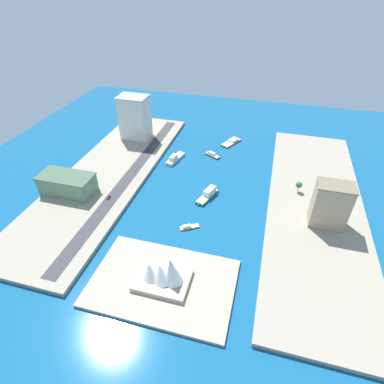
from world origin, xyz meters
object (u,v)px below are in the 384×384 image
Objects in this scene: barge_flat_brown at (232,142)px; water_taxi_orange at (189,227)px; apartment_midrise_tan at (330,205)px; hatchback_blue at (147,150)px; tugboat_red at (212,155)px; sedan_silver at (154,146)px; ferry_white_commuter at (175,158)px; ferry_green_doubledeck at (208,194)px; terminal_long_green at (68,184)px; hotel_broad_white at (135,117)px; opera_landmark at (163,274)px; pickup_red at (109,197)px; traffic_light_waterfront at (136,172)px.

water_taxi_orange is (8.05, 135.43, -0.25)m from barge_flat_brown.
apartment_midrise_tan is 6.96× the size of hatchback_blue.
tugboat_red is 3.13× the size of sedan_silver.
tugboat_red is 58.74m from sedan_silver.
barge_flat_brown is (-13.57, -32.08, -0.12)m from tugboat_red.
ferry_green_doubledeck is (-42.96, 47.57, 0.35)m from ferry_white_commuter.
ferry_white_commuter is at bearing -47.91° from ferry_green_doubledeck.
terminal_long_green reaches higher than tugboat_red.
hotel_broad_white reaches higher than opera_landmark.
barge_flat_brown is 5.02× the size of sedan_silver.
ferry_white_commuter is at bearing -112.95° from pickup_red.
ferry_green_doubledeck is at bearing -160.76° from pickup_red.
hatchback_blue is at bearing 61.72° from sedan_silver.
hatchback_blue is (68.61, -91.69, 2.92)m from water_taxi_orange.
ferry_white_commuter is 29.52m from sedan_silver.
terminal_long_green reaches higher than water_taxi_orange.
hotel_broad_white reaches higher than tugboat_red.
tugboat_red reaches higher than barge_flat_brown.
ferry_green_doubledeck is 65.31m from tugboat_red.
water_taxi_orange is 149.18m from hotel_broad_white.
ferry_green_doubledeck is 65.86m from traffic_light_waterfront.
tugboat_red is 1.15× the size of water_taxi_orange.
hotel_broad_white is (97.98, 18.83, 23.67)m from barge_flat_brown.
barge_flat_brown is 1.85× the size of water_taxi_orange.
water_taxi_orange is 2.72× the size of sedan_silver.
opera_landmark is at bearing 112.69° from sedan_silver.
barge_flat_brown is 185.36m from opera_landmark.
traffic_light_waterfront reaches higher than pickup_red.
terminal_long_green is (97.82, 90.83, 9.41)m from tugboat_red.
pickup_red is (31.08, 73.41, 1.87)m from ferry_white_commuter.
pickup_red is (77.10, 122.37, 2.76)m from barge_flat_brown.
ferry_white_commuter is 0.83× the size of apartment_midrise_tan.
sedan_silver is at bearing -85.87° from traffic_light_waterfront.
hotel_broad_white is at bearing -26.20° from apartment_midrise_tan.
ferry_white_commuter reaches higher than water_taxi_orange.
hatchback_blue is (30.64, -5.22, 1.78)m from ferry_white_commuter.
tugboat_red is 34.84m from barge_flat_brown.
sedan_silver reaches higher than hatchback_blue.
ferry_white_commuter is 1.97× the size of water_taxi_orange.
traffic_light_waterfront is 0.21× the size of opera_landmark.
water_taxi_orange is at bearing 173.09° from terminal_long_green.
apartment_midrise_tan is at bearing -163.59° from water_taxi_orange.
opera_landmark is at bearing 87.02° from barge_flat_brown.
pickup_red is at bearing -179.10° from terminal_long_green.
traffic_light_waterfront is (-43.10, -33.96, -3.38)m from terminal_long_green.
hotel_broad_white is 9.20× the size of hatchback_blue.
hotel_broad_white reaches higher than pickup_red.
pickup_red is (4.94, 86.99, 0.02)m from sedan_silver.
terminal_long_green reaches higher than barge_flat_brown.
tugboat_red is 0.37× the size of hotel_broad_white.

